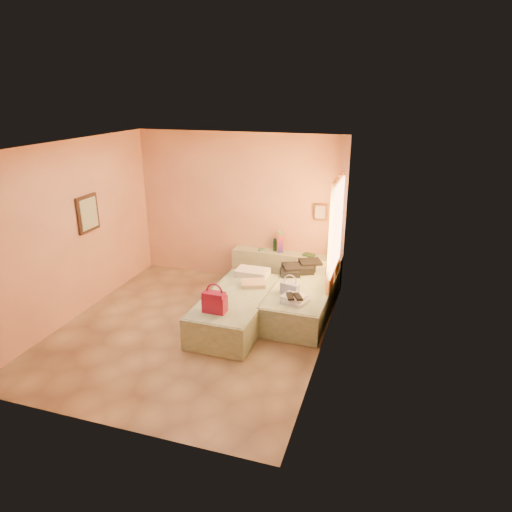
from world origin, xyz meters
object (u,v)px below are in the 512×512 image
Objects in this scene: bed_right at (302,300)px; water_bottle at (275,245)px; green_book at (309,255)px; flower_vase at (331,252)px; magenta_handbag at (215,302)px; blue_handbag at (290,289)px; headboard_ledge at (286,269)px; bed_left at (237,309)px; towel_stack at (295,299)px.

bed_right is 1.43m from water_bottle.
green_book is 0.42m from flower_vase.
bed_right is 5.98× the size of magenta_handbag.
bed_right is at bearing 87.20° from blue_handbag.
green_book is 0.60× the size of magenta_handbag.
headboard_ledge is at bearing 80.21° from magenta_handbag.
green_book is (0.80, 1.67, 0.42)m from bed_left.
blue_handbag reaches higher than bed_left.
flower_vase is (0.83, -0.03, 0.45)m from headboard_ledge.
water_bottle reaches higher than bed_right.
green_book is (0.42, -0.03, 0.34)m from headboard_ledge.
headboard_ledge is 2.40m from magenta_handbag.
bed_right is (0.90, 0.65, 0.00)m from bed_left.
flower_vase is (0.41, -0.01, 0.11)m from green_book.
towel_stack is at bearing -86.57° from bed_right.
bed_left is 5.71× the size of towel_stack.
water_bottle is at bearing 114.69° from towel_stack.
magenta_handbag is at bearing -101.60° from headboard_ledge.
bed_right is at bearing -63.43° from headboard_ledge.
magenta_handbag is (-0.48, -2.33, 0.33)m from headboard_ledge.
blue_handbag is (-0.42, -1.39, -0.18)m from flower_vase.
blue_handbag reaches higher than towel_stack.
headboard_ledge is 0.94m from flower_vase.
magenta_handbag is at bearing -95.70° from water_bottle.
flower_vase is at bearing -2.32° from headboard_ledge.
green_book reaches higher than towel_stack.
flower_vase reaches higher than bed_right.
green_book is 1.40m from blue_handbag.
towel_stack is (-0.28, -1.65, -0.22)m from flower_vase.
water_bottle is 0.70× the size of magenta_handbag.
green_book reaches higher than bed_right.
water_bottle is (-0.77, 1.09, 0.52)m from bed_right.
water_bottle reaches higher than blue_handbag.
water_bottle is at bearing -161.45° from green_book.
green_book is 0.82× the size of flower_vase.
flower_vase reaches higher than bed_left.
bed_left is at bearing -146.55° from blue_handbag.
towel_stack is (0.13, -1.66, -0.12)m from green_book.
bed_left and bed_right have the same top height.
headboard_ledge is 7.10× the size of blue_handbag.
towel_stack is (0.14, -0.26, -0.04)m from blue_handbag.
bed_right is 0.52m from blue_handbag.
bed_right is 0.70m from towel_stack.
magenta_handbag is at bearing -127.15° from bed_right.
bed_right is (0.52, -1.05, -0.08)m from headboard_ledge.
towel_stack is (0.03, -0.63, 0.30)m from bed_right.
flower_vase is 0.73× the size of magenta_handbag.
bed_left is 9.94× the size of green_book.
flower_vase reaches higher than water_bottle.
green_book is (0.67, -0.07, -0.10)m from water_bottle.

